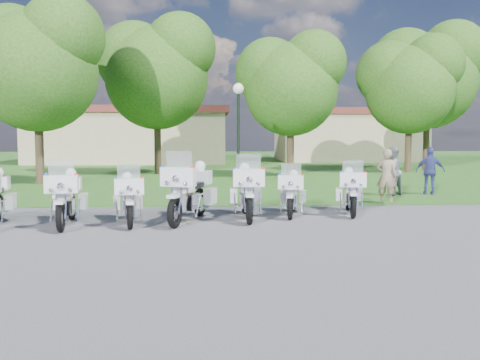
{
  "coord_description": "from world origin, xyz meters",
  "views": [
    {
      "loc": [
        0.12,
        -12.76,
        2.17
      ],
      "look_at": [
        0.84,
        1.2,
        0.95
      ],
      "focal_mm": 40.0,
      "sensor_mm": 36.0,
      "label": 1
    }
  ],
  "objects_px": {
    "motorcycle_5": "(247,191)",
    "lamp_post": "(238,109)",
    "motorcycle_6": "(292,193)",
    "motorcycle_2": "(67,197)",
    "bystander_a": "(387,176)",
    "motorcycle_3": "(128,198)",
    "motorcycle_4": "(190,191)",
    "motorcycle_7": "(350,191)",
    "bystander_c": "(430,171)",
    "bystander_b": "(392,171)"
  },
  "relations": [
    {
      "from": "bystander_b",
      "to": "motorcycle_5",
      "type": "bearing_deg",
      "value": 9.29
    },
    {
      "from": "motorcycle_4",
      "to": "lamp_post",
      "type": "height_order",
      "value": "lamp_post"
    },
    {
      "from": "motorcycle_7",
      "to": "bystander_c",
      "type": "distance_m",
      "value": 5.8
    },
    {
      "from": "motorcycle_6",
      "to": "lamp_post",
      "type": "relative_size",
      "value": 0.5
    },
    {
      "from": "motorcycle_3",
      "to": "motorcycle_5",
      "type": "distance_m",
      "value": 2.98
    },
    {
      "from": "motorcycle_5",
      "to": "bystander_c",
      "type": "distance_m",
      "value": 8.39
    },
    {
      "from": "motorcycle_2",
      "to": "bystander_a",
      "type": "height_order",
      "value": "bystander_a"
    },
    {
      "from": "motorcycle_3",
      "to": "bystander_b",
      "type": "relative_size",
      "value": 1.26
    },
    {
      "from": "motorcycle_2",
      "to": "bystander_c",
      "type": "height_order",
      "value": "bystander_c"
    },
    {
      "from": "motorcycle_2",
      "to": "motorcycle_6",
      "type": "xyz_separation_m",
      "value": [
        5.57,
        1.32,
        -0.07
      ]
    },
    {
      "from": "bystander_a",
      "to": "motorcycle_3",
      "type": "bearing_deg",
      "value": 47.14
    },
    {
      "from": "motorcycle_6",
      "to": "motorcycle_2",
      "type": "bearing_deg",
      "value": 25.07
    },
    {
      "from": "motorcycle_2",
      "to": "bystander_c",
      "type": "bearing_deg",
      "value": -159.49
    },
    {
      "from": "motorcycle_4",
      "to": "bystander_a",
      "type": "height_order",
      "value": "motorcycle_4"
    },
    {
      "from": "motorcycle_6",
      "to": "motorcycle_7",
      "type": "height_order",
      "value": "motorcycle_7"
    },
    {
      "from": "bystander_a",
      "to": "motorcycle_4",
      "type": "bearing_deg",
      "value": 50.11
    },
    {
      "from": "lamp_post",
      "to": "bystander_b",
      "type": "bearing_deg",
      "value": -35.14
    },
    {
      "from": "bystander_c",
      "to": "motorcycle_3",
      "type": "bearing_deg",
      "value": 45.2
    },
    {
      "from": "bystander_a",
      "to": "motorcycle_2",
      "type": "bearing_deg",
      "value": 44.57
    },
    {
      "from": "motorcycle_3",
      "to": "bystander_c",
      "type": "height_order",
      "value": "bystander_c"
    },
    {
      "from": "motorcycle_3",
      "to": "bystander_c",
      "type": "distance_m",
      "value": 11.2
    },
    {
      "from": "bystander_a",
      "to": "motorcycle_5",
      "type": "bearing_deg",
      "value": 53.47
    },
    {
      "from": "motorcycle_4",
      "to": "motorcycle_7",
      "type": "xyz_separation_m",
      "value": [
        4.29,
        1.03,
        -0.12
      ]
    },
    {
      "from": "motorcycle_4",
      "to": "lamp_post",
      "type": "bearing_deg",
      "value": -84.12
    },
    {
      "from": "motorcycle_5",
      "to": "motorcycle_6",
      "type": "xyz_separation_m",
      "value": [
        1.26,
        0.49,
        -0.11
      ]
    },
    {
      "from": "motorcycle_7",
      "to": "bystander_c",
      "type": "xyz_separation_m",
      "value": [
        3.96,
        4.23,
        0.21
      ]
    },
    {
      "from": "motorcycle_6",
      "to": "lamp_post",
      "type": "distance_m",
      "value": 8.34
    },
    {
      "from": "motorcycle_2",
      "to": "bystander_b",
      "type": "relative_size",
      "value": 1.39
    },
    {
      "from": "bystander_a",
      "to": "bystander_c",
      "type": "xyz_separation_m",
      "value": [
        2.3,
        2.2,
        -0.01
      ]
    },
    {
      "from": "motorcycle_2",
      "to": "motorcycle_5",
      "type": "distance_m",
      "value": 4.4
    },
    {
      "from": "bystander_c",
      "to": "bystander_b",
      "type": "bearing_deg",
      "value": 22.86
    },
    {
      "from": "motorcycle_2",
      "to": "bystander_b",
      "type": "bearing_deg",
      "value": -156.97
    },
    {
      "from": "motorcycle_2",
      "to": "bystander_a",
      "type": "relative_size",
      "value": 1.4
    },
    {
      "from": "motorcycle_6",
      "to": "lamp_post",
      "type": "xyz_separation_m",
      "value": [
        -1.06,
        7.86,
        2.58
      ]
    },
    {
      "from": "motorcycle_6",
      "to": "bystander_b",
      "type": "distance_m",
      "value": 5.9
    },
    {
      "from": "motorcycle_4",
      "to": "motorcycle_7",
      "type": "distance_m",
      "value": 4.42
    },
    {
      "from": "motorcycle_5",
      "to": "bystander_a",
      "type": "distance_m",
      "value": 5.26
    },
    {
      "from": "motorcycle_4",
      "to": "motorcycle_5",
      "type": "height_order",
      "value": "motorcycle_4"
    },
    {
      "from": "motorcycle_5",
      "to": "motorcycle_6",
      "type": "relative_size",
      "value": 1.19
    },
    {
      "from": "bystander_b",
      "to": "bystander_c",
      "type": "bearing_deg",
      "value": 155.59
    },
    {
      "from": "motorcycle_3",
      "to": "lamp_post",
      "type": "bearing_deg",
      "value": -119.67
    },
    {
      "from": "motorcycle_4",
      "to": "bystander_c",
      "type": "height_order",
      "value": "motorcycle_4"
    },
    {
      "from": "motorcycle_6",
      "to": "bystander_c",
      "type": "relative_size",
      "value": 1.25
    },
    {
      "from": "motorcycle_4",
      "to": "motorcycle_7",
      "type": "bearing_deg",
      "value": -150.14
    },
    {
      "from": "motorcycle_4",
      "to": "motorcycle_2",
      "type": "bearing_deg",
      "value": 25.2
    },
    {
      "from": "motorcycle_3",
      "to": "bystander_a",
      "type": "xyz_separation_m",
      "value": [
        7.44,
        3.34,
        0.23
      ]
    },
    {
      "from": "bystander_a",
      "to": "bystander_b",
      "type": "distance_m",
      "value": 2.2
    },
    {
      "from": "motorcycle_2",
      "to": "motorcycle_7",
      "type": "bearing_deg",
      "value": -174.99
    },
    {
      "from": "motorcycle_5",
      "to": "lamp_post",
      "type": "distance_m",
      "value": 8.71
    },
    {
      "from": "lamp_post",
      "to": "bystander_b",
      "type": "relative_size",
      "value": 2.47
    }
  ]
}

